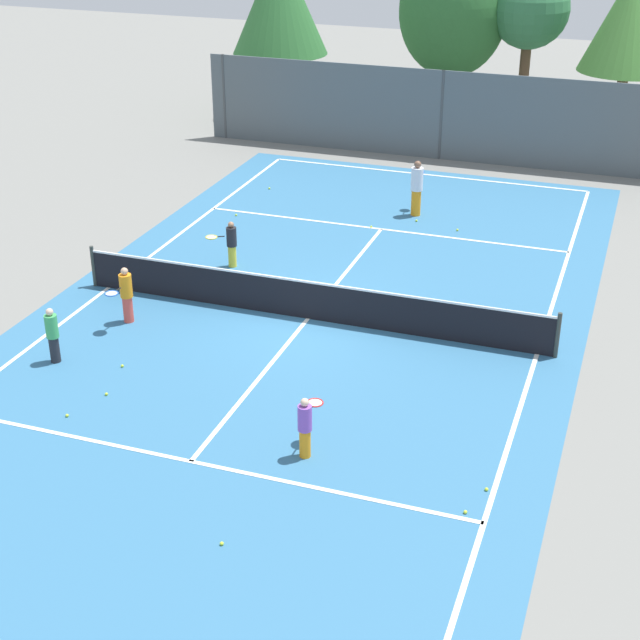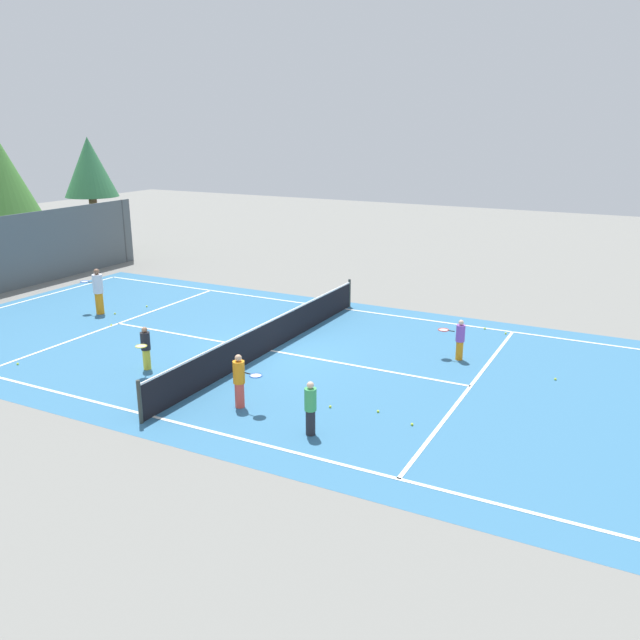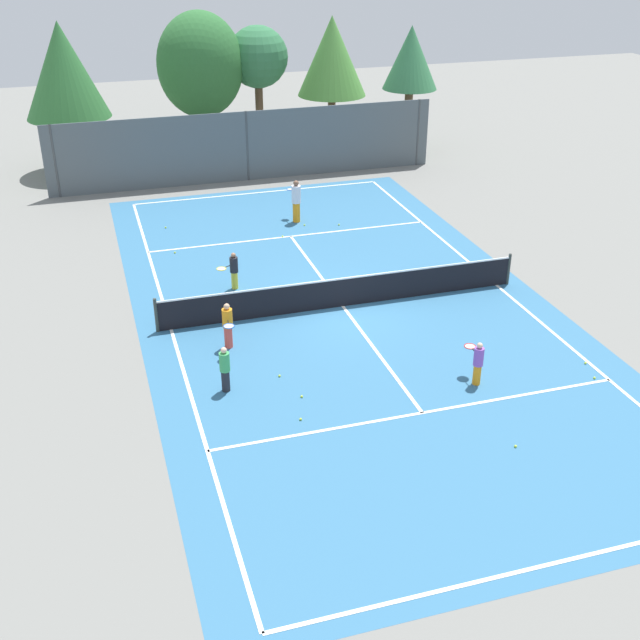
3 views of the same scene
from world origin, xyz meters
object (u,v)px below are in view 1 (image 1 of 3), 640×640
object	(u,v)px
player_1	(417,187)
tennis_ball_2	(371,227)
tennis_ball_8	(457,230)
tennis_ball_3	(416,221)
tennis_ball_7	(465,512)
player_3	(53,335)
tennis_ball_6	(67,415)
tennis_ball_10	(487,489)
player_4	(305,426)
tennis_ball_1	(106,394)
tennis_ball_0	(222,544)
player_2	(126,294)
tennis_ball_5	(269,188)
player_0	(231,243)
tennis_ball_4	(236,215)
tennis_ball_9	(122,366)

from	to	relation	value
player_1	tennis_ball_2	size ratio (longest dim) A/B	26.26
tennis_ball_2	tennis_ball_8	world-z (taller)	same
tennis_ball_3	tennis_ball_7	size ratio (longest dim) A/B	1.00
player_3	tennis_ball_7	xyz separation A→B (m)	(9.71, -2.36, -0.64)
tennis_ball_2	tennis_ball_6	bearing A→B (deg)	-102.55
tennis_ball_2	tennis_ball_10	xyz separation A→B (m)	(5.69, -11.90, 0.00)
player_4	tennis_ball_1	world-z (taller)	player_4
tennis_ball_0	tennis_ball_8	xyz separation A→B (m)	(0.63, 15.40, 0.00)
player_2	tennis_ball_5	distance (m)	10.36
tennis_ball_3	tennis_ball_0	bearing A→B (deg)	-87.43
player_3	tennis_ball_3	bearing A→B (deg)	64.41
player_4	tennis_ball_5	size ratio (longest dim) A/B	19.07
player_0	tennis_ball_4	size ratio (longest dim) A/B	19.57
tennis_ball_5	tennis_ball_7	bearing A→B (deg)	-57.07
tennis_ball_5	tennis_ball_9	size ratio (longest dim) A/B	1.00
tennis_ball_2	tennis_ball_3	distance (m)	1.49
tennis_ball_10	tennis_ball_2	bearing A→B (deg)	115.57
tennis_ball_0	tennis_ball_10	distance (m)	4.82
tennis_ball_5	tennis_ball_8	world-z (taller)	same
tennis_ball_1	tennis_ball_2	bearing A→B (deg)	77.88
tennis_ball_6	tennis_ball_3	bearing A→B (deg)	73.61
player_2	tennis_ball_2	xyz separation A→B (m)	(3.71, 8.02, -0.70)
tennis_ball_8	tennis_ball_10	bearing A→B (deg)	-75.64
tennis_ball_3	tennis_ball_7	distance (m)	14.28
player_0	player_3	size ratio (longest dim) A/B	0.99
player_4	tennis_ball_8	size ratio (longest dim) A/B	19.07
player_3	tennis_ball_2	bearing A→B (deg)	67.67
tennis_ball_0	tennis_ball_8	distance (m)	15.42
player_0	tennis_ball_5	world-z (taller)	player_0
player_3	player_2	bearing A→B (deg)	76.98
tennis_ball_1	tennis_ball_9	bearing A→B (deg)	104.18
tennis_ball_0	tennis_ball_6	size ratio (longest dim) A/B	1.00
tennis_ball_10	tennis_ball_0	bearing A→B (deg)	-142.69
tennis_ball_10	player_2	bearing A→B (deg)	157.57
tennis_ball_6	tennis_ball_9	size ratio (longest dim) A/B	1.00
tennis_ball_1	tennis_ball_5	bearing A→B (deg)	97.63
player_2	tennis_ball_4	bearing A→B (deg)	93.98
tennis_ball_3	tennis_ball_10	bearing A→B (deg)	-70.54
player_1	tennis_ball_6	distance (m)	14.27
player_2	tennis_ball_7	world-z (taller)	player_2
player_0	tennis_ball_0	xyz separation A→B (m)	(4.60, -10.72, -0.64)
player_4	tennis_ball_4	size ratio (longest dim) A/B	19.07
tennis_ball_2	player_1	bearing A→B (deg)	57.19
player_3	player_0	bearing A→B (deg)	76.48
player_4	tennis_ball_7	world-z (taller)	player_4
player_4	tennis_ball_0	world-z (taller)	player_4
player_3	tennis_ball_3	xyz separation A→B (m)	(5.39, 11.26, -0.64)
tennis_ball_7	tennis_ball_9	size ratio (longest dim) A/B	1.00
player_3	tennis_ball_9	size ratio (longest dim) A/B	19.80
tennis_ball_0	tennis_ball_2	xyz separation A→B (m)	(-1.86, 14.82, 0.00)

